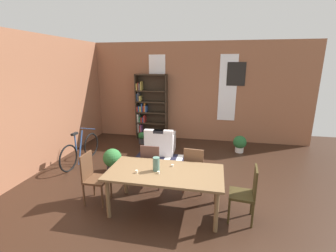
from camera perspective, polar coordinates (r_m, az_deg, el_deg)
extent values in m
plane|color=black|center=(4.67, -0.13, -17.79)|extent=(10.11, 10.11, 0.00)
cube|color=#955D41|center=(7.89, 5.72, 8.17)|extent=(7.55, 0.12, 3.19)
cube|color=#955D41|center=(5.72, -35.06, 2.91)|extent=(0.12, 8.78, 3.19)
cube|color=white|center=(8.00, -2.61, 9.47)|extent=(0.55, 0.02, 2.08)
cube|color=white|center=(7.77, 14.24, 8.87)|extent=(0.55, 0.02, 2.08)
cube|color=brown|center=(4.09, -0.76, -11.20)|extent=(1.97, 0.99, 0.04)
cylinder|color=brown|center=(4.21, -14.34, -16.67)|extent=(0.07, 0.07, 0.70)
cylinder|color=brown|center=(3.86, 11.63, -19.63)|extent=(0.07, 0.07, 0.70)
cylinder|color=brown|center=(4.83, -10.24, -12.01)|extent=(0.07, 0.07, 0.70)
cylinder|color=brown|center=(4.54, 11.68, -14.00)|extent=(0.07, 0.07, 0.70)
cylinder|color=#4C7266|center=(4.06, -2.87, -9.21)|extent=(0.12, 0.12, 0.24)
cylinder|color=silver|center=(4.01, -2.32, -11.18)|extent=(0.04, 0.04, 0.04)
cylinder|color=silver|center=(4.06, -7.63, -10.88)|extent=(0.04, 0.04, 0.05)
cylinder|color=silver|center=(4.26, 1.11, -9.54)|extent=(0.04, 0.04, 0.04)
cube|color=brown|center=(4.86, 6.48, -10.40)|extent=(0.43, 0.43, 0.04)
cube|color=brown|center=(4.59, 6.16, -8.54)|extent=(0.38, 0.06, 0.50)
cylinder|color=brown|center=(5.10, 8.79, -12.14)|extent=(0.04, 0.04, 0.43)
cylinder|color=brown|center=(5.15, 4.74, -11.72)|extent=(0.04, 0.04, 0.43)
cylinder|color=brown|center=(4.79, 8.19, -14.05)|extent=(0.04, 0.04, 0.43)
cylinder|color=brown|center=(4.84, 3.85, -13.58)|extent=(0.04, 0.04, 0.43)
cube|color=#50342D|center=(5.00, -3.82, -9.57)|extent=(0.41, 0.41, 0.04)
cube|color=#50342D|center=(4.74, -4.42, -7.73)|extent=(0.38, 0.04, 0.50)
cylinder|color=#50342D|center=(5.22, -1.33, -11.27)|extent=(0.04, 0.04, 0.43)
cylinder|color=#50342D|center=(5.30, -5.22, -10.92)|extent=(0.04, 0.04, 0.43)
cylinder|color=#50342D|center=(4.91, -2.21, -13.10)|extent=(0.04, 0.04, 0.43)
cylinder|color=#50342D|center=(4.99, -6.34, -12.68)|extent=(0.04, 0.04, 0.43)
cube|color=#50321F|center=(4.63, -16.85, -12.34)|extent=(0.40, 0.40, 0.04)
cube|color=#50321F|center=(4.61, -19.14, -9.22)|extent=(0.03, 0.38, 0.50)
cylinder|color=#50321F|center=(4.53, -15.63, -16.31)|extent=(0.04, 0.04, 0.43)
cylinder|color=#50321F|center=(4.81, -13.65, -14.22)|extent=(0.04, 0.04, 0.43)
cylinder|color=#50321F|center=(4.69, -19.70, -15.49)|extent=(0.04, 0.04, 0.43)
cylinder|color=#50321F|center=(4.96, -17.53, -13.55)|extent=(0.04, 0.04, 0.43)
cube|color=#382D14|center=(4.17, 17.44, -15.60)|extent=(0.44, 0.44, 0.04)
cube|color=#382D14|center=(4.07, 20.38, -12.71)|extent=(0.07, 0.38, 0.50)
cylinder|color=#382D14|center=(4.45, 14.77, -16.89)|extent=(0.04, 0.04, 0.43)
cylinder|color=#382D14|center=(4.14, 14.54, -19.47)|extent=(0.04, 0.04, 0.43)
cylinder|color=#382D14|center=(4.46, 19.61, -17.20)|extent=(0.04, 0.04, 0.43)
cylinder|color=#382D14|center=(4.16, 19.80, -19.80)|extent=(0.04, 0.04, 0.43)
cube|color=#2D2319|center=(8.11, -7.54, 4.68)|extent=(0.04, 0.28, 2.18)
cube|color=#2D2319|center=(7.84, -0.37, 4.45)|extent=(0.04, 0.28, 2.18)
cube|color=#2D2319|center=(8.09, -3.76, 4.75)|extent=(1.07, 0.01, 2.18)
cube|color=#2D2319|center=(8.17, -3.90, -1.70)|extent=(1.03, 0.28, 0.04)
cube|color=white|center=(8.26, -7.09, -0.36)|extent=(0.04, 0.16, 0.30)
cube|color=#B22D28|center=(8.25, -6.72, -0.64)|extent=(0.03, 0.15, 0.23)
cube|color=#8C4C8C|center=(8.23, -6.40, -0.52)|extent=(0.04, 0.19, 0.27)
cube|color=#2D2319|center=(8.08, -3.94, 0.77)|extent=(1.03, 0.28, 0.04)
cube|color=white|center=(8.18, -7.17, 1.98)|extent=(0.04, 0.21, 0.27)
cube|color=#33724C|center=(8.16, -6.76, 1.71)|extent=(0.05, 0.20, 0.20)
cube|color=#B22D28|center=(8.15, -6.33, 1.59)|extent=(0.05, 0.18, 0.17)
cube|color=#284C8C|center=(8.13, -5.95, 1.60)|extent=(0.04, 0.18, 0.17)
cube|color=#B22D28|center=(8.11, -5.63, 1.81)|extent=(0.04, 0.24, 0.24)
cube|color=#2D2319|center=(7.99, -3.99, 3.30)|extent=(1.03, 0.28, 0.04)
cube|color=#B22D28|center=(8.11, -7.27, 4.16)|extent=(0.03, 0.23, 0.17)
cube|color=#284C8C|center=(8.09, -6.94, 4.25)|extent=(0.04, 0.21, 0.20)
cube|color=gold|center=(8.08, -6.57, 4.15)|extent=(0.04, 0.21, 0.18)
cube|color=#284C8C|center=(8.05, -6.23, 4.51)|extent=(0.04, 0.21, 0.28)
cube|color=#B22D28|center=(8.05, -5.85, 4.20)|extent=(0.03, 0.18, 0.20)
cube|color=orange|center=(8.02, -5.58, 4.54)|extent=(0.03, 0.18, 0.30)
cube|color=#284C8C|center=(8.02, -5.24, 4.23)|extent=(0.05, 0.19, 0.21)
cube|color=#2D2319|center=(7.93, -4.04, 5.87)|extent=(1.03, 0.28, 0.04)
cube|color=#284C8C|center=(8.05, -7.39, 6.93)|extent=(0.03, 0.16, 0.24)
cube|color=#4C4C51|center=(8.03, -7.06, 7.10)|extent=(0.04, 0.22, 0.29)
cube|color=gold|center=(8.02, -6.66, 6.66)|extent=(0.05, 0.19, 0.17)
cube|color=#2D2319|center=(7.88, -4.09, 8.48)|extent=(1.03, 0.28, 0.04)
cube|color=gold|center=(8.01, -7.43, 9.43)|extent=(0.04, 0.24, 0.22)
cube|color=#B22D28|center=(7.99, -7.12, 9.54)|extent=(0.03, 0.16, 0.25)
cube|color=#4C4C51|center=(7.98, -6.78, 9.44)|extent=(0.05, 0.24, 0.22)
cube|color=gold|center=(7.96, -6.40, 9.66)|extent=(0.03, 0.23, 0.28)
cube|color=#2D2319|center=(7.84, -4.16, 12.30)|extent=(1.03, 0.28, 0.04)
cube|color=silver|center=(6.92, -1.76, -4.65)|extent=(0.84, 0.84, 0.40)
cube|color=silver|center=(6.50, -2.29, -2.48)|extent=(0.81, 0.20, 0.35)
cube|color=silver|center=(6.78, 1.05, -2.61)|extent=(0.16, 0.73, 0.15)
cube|color=silver|center=(6.90, -4.57, -2.35)|extent=(0.16, 0.73, 0.15)
cube|color=black|center=(6.46, -2.30, -1.33)|extent=(0.29, 0.18, 0.08)
torus|color=black|center=(6.18, -22.97, -7.22)|extent=(0.07, 0.67, 0.67)
torus|color=black|center=(6.93, -18.11, -4.37)|extent=(0.07, 0.67, 0.67)
cylinder|color=#335999|center=(6.52, -20.47, -4.90)|extent=(0.05, 0.31, 0.86)
cylinder|color=#335999|center=(6.32, -21.52, -3.87)|extent=(0.04, 0.04, 0.45)
cube|color=black|center=(6.25, -21.73, -1.79)|extent=(0.09, 0.20, 0.05)
cylinder|color=#335999|center=(6.71, -18.89, -0.60)|extent=(0.44, 0.05, 0.02)
cylinder|color=#333338|center=(7.69, -6.34, -3.60)|extent=(0.21, 0.21, 0.17)
sphere|color=#235B2D|center=(7.63, -6.38, -2.33)|extent=(0.23, 0.23, 0.23)
cylinder|color=silver|center=(7.23, 16.88, -5.47)|extent=(0.24, 0.24, 0.15)
sphere|color=#235B2D|center=(7.16, 17.02, -3.76)|extent=(0.38, 0.38, 0.38)
cylinder|color=#333338|center=(5.89, -13.19, -9.87)|extent=(0.29, 0.29, 0.18)
sphere|color=#2D6B33|center=(5.78, -13.35, -7.49)|extent=(0.44, 0.44, 0.44)
cube|color=#1E1E33|center=(6.53, -7.56, -7.86)|extent=(0.16, 1.07, 0.01)
cube|color=white|center=(6.48, -6.18, -8.00)|extent=(0.16, 1.07, 0.01)
cube|color=#1E1E33|center=(6.44, -4.78, -8.13)|extent=(0.16, 1.07, 0.01)
cube|color=white|center=(6.39, -3.36, -8.26)|extent=(0.16, 1.07, 0.01)
cube|color=#1E1E33|center=(6.36, -1.93, -8.38)|extent=(0.16, 1.07, 0.01)
cube|color=white|center=(6.32, -0.47, -8.51)|extent=(0.16, 1.07, 0.01)
cube|color=#1E1E33|center=(6.29, 1.00, -8.62)|extent=(0.16, 1.07, 0.01)
cube|color=white|center=(6.27, 2.48, -8.74)|extent=(0.16, 1.07, 0.01)
cube|color=#1E1E33|center=(6.25, 3.98, -8.84)|extent=(0.16, 1.07, 0.01)
cube|color=white|center=(6.23, 5.48, -8.95)|extent=(0.16, 1.07, 0.01)
cube|color=black|center=(7.75, 16.19, 12.01)|extent=(0.56, 0.03, 0.72)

